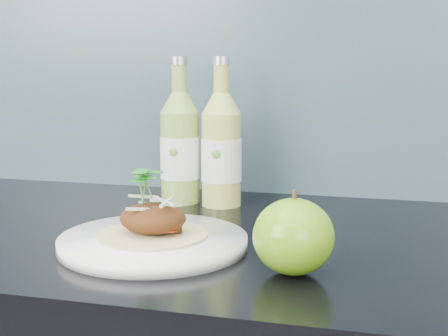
{
  "coord_description": "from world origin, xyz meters",
  "views": [
    {
      "loc": [
        0.27,
        0.86,
        1.14
      ],
      "look_at": [
        0.06,
        1.65,
        1.0
      ],
      "focal_mm": 50.0,
      "sensor_mm": 36.0,
      "label": 1
    }
  ],
  "objects_px": {
    "green_apple": "(294,237)",
    "cider_bottle_right": "(221,150)",
    "dinner_plate": "(153,242)",
    "cider_bottle_left": "(180,148)"
  },
  "relations": [
    {
      "from": "green_apple",
      "to": "cider_bottle_right",
      "type": "height_order",
      "value": "cider_bottle_right"
    },
    {
      "from": "green_apple",
      "to": "cider_bottle_left",
      "type": "xyz_separation_m",
      "value": [
        -0.25,
        0.32,
        0.05
      ]
    },
    {
      "from": "green_apple",
      "to": "dinner_plate",
      "type": "bearing_deg",
      "value": 164.45
    },
    {
      "from": "cider_bottle_left",
      "to": "cider_bottle_right",
      "type": "distance_m",
      "value": 0.08
    },
    {
      "from": "green_apple",
      "to": "cider_bottle_right",
      "type": "relative_size",
      "value": 0.45
    },
    {
      "from": "cider_bottle_left",
      "to": "cider_bottle_right",
      "type": "bearing_deg",
      "value": -8.0
    },
    {
      "from": "dinner_plate",
      "to": "green_apple",
      "type": "relative_size",
      "value": 2.82
    },
    {
      "from": "dinner_plate",
      "to": "cider_bottle_right",
      "type": "relative_size",
      "value": 1.26
    },
    {
      "from": "dinner_plate",
      "to": "cider_bottle_left",
      "type": "height_order",
      "value": "cider_bottle_left"
    },
    {
      "from": "dinner_plate",
      "to": "cider_bottle_left",
      "type": "xyz_separation_m",
      "value": [
        -0.05,
        0.27,
        0.09
      ]
    }
  ]
}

